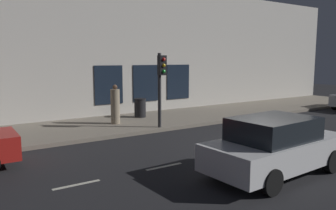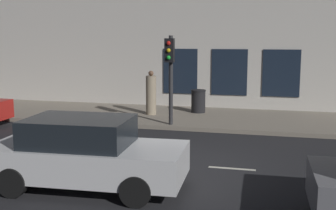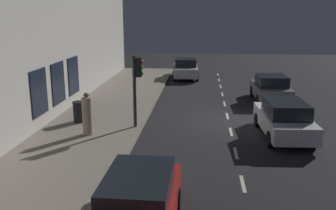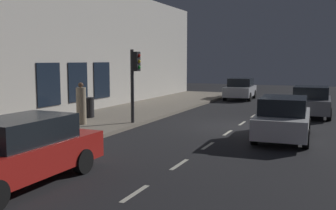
# 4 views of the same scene
# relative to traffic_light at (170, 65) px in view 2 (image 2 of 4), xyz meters

# --- Properties ---
(ground_plane) EXTENTS (60.00, 60.00, 0.00)m
(ground_plane) POSITION_rel_traffic_light_xyz_m (-4.21, -1.67, -2.34)
(ground_plane) COLOR #232326
(sidewalk) EXTENTS (4.50, 32.00, 0.15)m
(sidewalk) POSITION_rel_traffic_light_xyz_m (2.04, -1.67, -2.26)
(sidewalk) COLOR gray
(sidewalk) RESTS_ON ground
(building_facade) EXTENTS (0.65, 32.00, 7.21)m
(building_facade) POSITION_rel_traffic_light_xyz_m (4.59, -1.67, 1.26)
(building_facade) COLOR beige
(building_facade) RESTS_ON ground
(lane_centre_line) EXTENTS (0.12, 27.20, 0.01)m
(lane_centre_line) POSITION_rel_traffic_light_xyz_m (-4.21, -2.67, -2.33)
(lane_centre_line) COLOR beige
(lane_centre_line) RESTS_ON ground
(traffic_light) EXTENTS (0.50, 0.32, 3.23)m
(traffic_light) POSITION_rel_traffic_light_xyz_m (0.00, 0.00, 0.00)
(traffic_light) COLOR #2D2D30
(traffic_light) RESTS_ON sidewalk
(parked_car_0) EXTENTS (2.06, 4.39, 1.58)m
(parked_car_0) POSITION_rel_traffic_light_xyz_m (-6.39, 0.35, -1.54)
(parked_car_0) COLOR silver
(parked_car_0) RESTS_ON ground
(pedestrian_0) EXTENTS (0.56, 0.56, 1.81)m
(pedestrian_0) POSITION_rel_traffic_light_xyz_m (1.93, 1.28, -1.35)
(pedestrian_0) COLOR gray
(pedestrian_0) RESTS_ON sidewalk
(trash_bin) EXTENTS (0.62, 0.62, 0.97)m
(trash_bin) POSITION_rel_traffic_light_xyz_m (2.87, -0.53, -1.70)
(trash_bin) COLOR black
(trash_bin) RESTS_ON sidewalk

